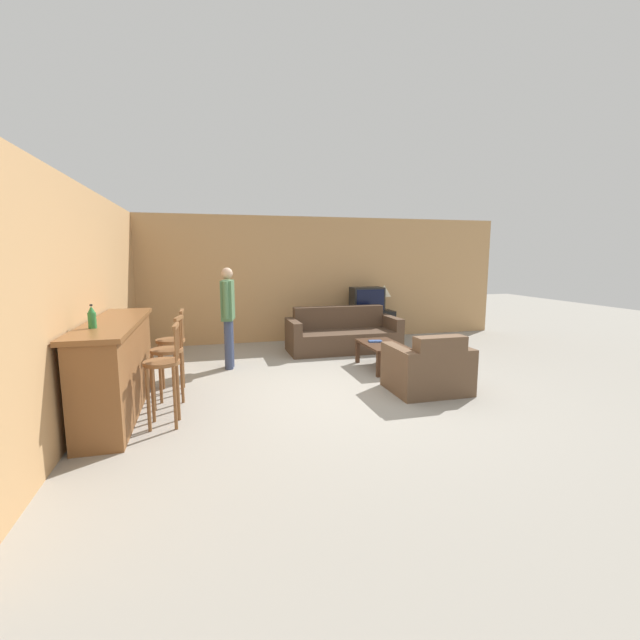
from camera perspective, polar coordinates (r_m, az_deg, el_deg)
The scene contains 16 objects.
ground_plane at distance 5.81m, azimuth 3.98°, elevation -9.45°, with size 24.00×24.00×0.00m, color gray.
wall_back at distance 9.06m, azimuth -3.48°, elevation 5.43°, with size 9.40×0.08×2.60m.
wall_left at distance 6.70m, azimuth -26.67°, elevation 3.41°, with size 0.08×8.64×2.60m.
bar_counter at distance 5.45m, azimuth -25.46°, elevation -5.61°, with size 0.55×2.36×1.07m.
bar_chair_near at distance 4.81m, azimuth -20.12°, elevation -6.49°, with size 0.39×0.39×1.09m.
bar_chair_mid at distance 5.39m, azimuth -19.58°, elevation -4.86°, with size 0.44×0.44×1.09m.
bar_chair_far at distance 5.98m, azimuth -19.13°, elevation -3.53°, with size 0.38×0.38×1.09m.
couch_far at distance 8.15m, azimuth 3.03°, elevation -2.08°, with size 2.10×0.88×0.82m.
armchair_near at distance 5.88m, azimuth 14.25°, elevation -6.53°, with size 0.98×0.83×0.80m.
coffee_table at distance 6.92m, azimuth 8.28°, elevation -3.60°, with size 0.58×0.99×0.41m.
tv_unit at distance 9.20m, azimuth 6.21°, elevation -0.72°, with size 1.12×0.55×0.63m.
tv at distance 9.12m, azimuth 6.28°, elevation 2.80°, with size 0.67×0.41×0.50m.
bottle at distance 4.87m, azimuth -28.13°, elevation 0.30°, with size 0.08×0.08×0.24m.
book_on_table at distance 7.01m, azimuth 7.37°, elevation -2.82°, with size 0.23×0.17×0.02m.
table_lamp at distance 9.26m, azimuth 8.55°, elevation 3.79°, with size 0.30×0.30×0.54m.
person_by_window at distance 6.93m, azimuth -12.15°, elevation 1.04°, with size 0.24×0.55×1.61m.
Camera 1 is at (-1.81, -5.22, 1.80)m, focal length 24.00 mm.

